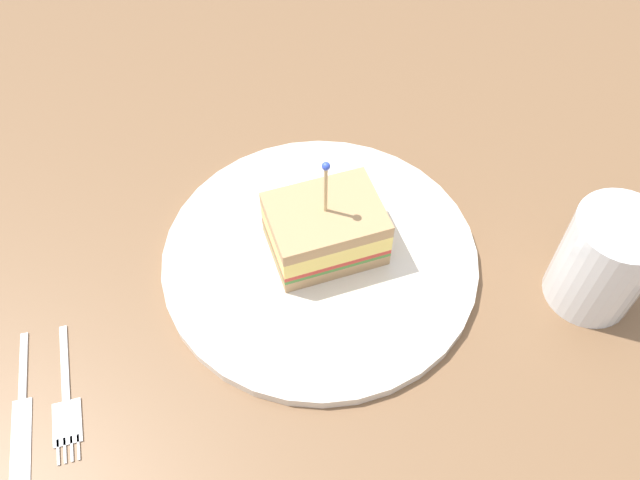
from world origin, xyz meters
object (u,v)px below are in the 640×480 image
(plate, at_px, (320,257))
(fork, at_px, (66,406))
(sandwich_half_center, at_px, (327,230))
(knife, at_px, (21,414))
(drink_glass, at_px, (601,265))

(plate, bearing_deg, fork, 158.08)
(sandwich_half_center, relative_size, knife, 1.19)
(sandwich_half_center, distance_m, drink_glass, 0.23)
(sandwich_half_center, height_order, knife, sandwich_half_center)
(plate, relative_size, fork, 2.94)
(sandwich_half_center, bearing_deg, plate, 169.07)
(fork, xyz_separation_m, knife, (-0.02, 0.02, 0.00))
(plate, xyz_separation_m, sandwich_half_center, (0.01, -0.00, 0.03))
(sandwich_half_center, bearing_deg, drink_glass, -66.98)
(drink_glass, bearing_deg, knife, 136.62)
(fork, relative_size, knife, 0.95)
(plate, relative_size, knife, 2.79)
(plate, distance_m, fork, 0.24)
(plate, distance_m, drink_glass, 0.24)
(fork, bearing_deg, plate, -21.92)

